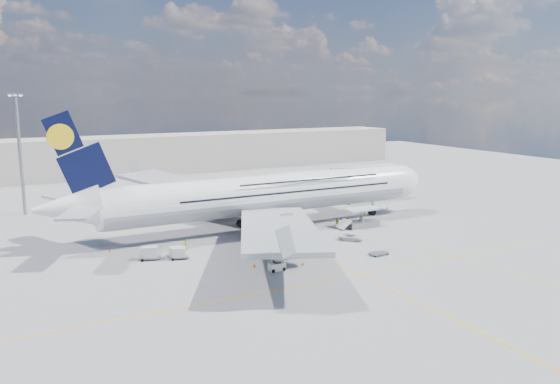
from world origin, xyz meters
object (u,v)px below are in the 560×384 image
crew_wing (186,244)px  crew_tug (273,252)px  cone_wing_right_inner (254,265)px  cone_tail (110,250)px  light_mast (20,153)px  crew_van (348,221)px  baggage_tug (277,266)px  catering_truck_outer (166,194)px  crew_nose (365,212)px  service_van (351,237)px  cone_wing_right_outer (303,263)px  airliner (268,193)px  cargo_loader (361,220)px  cone_nose (387,208)px  dolly_row_b (179,253)px  catering_truck_inner (215,208)px  dolly_row_c (280,245)px  crew_loader (337,222)px  dolly_row_a (149,253)px  cone_wing_left_outer (149,215)px  jet_bridge (361,175)px  cone_wing_left_inner (197,219)px  dolly_nose_far (379,253)px  dolly_nose_near (309,245)px

crew_wing → crew_tug: (10.59, -10.93, 0.08)m
cone_wing_right_inner → cone_tail: cone_wing_right_inner is taller
light_mast → crew_van: 69.34m
baggage_tug → crew_wing: (-8.18, 16.89, 0.21)m
catering_truck_outer → crew_van: catering_truck_outer is taller
light_mast → crew_nose: light_mast is taller
service_van → cone_wing_right_outer: (-14.58, -8.12, -0.33)m
airliner → cargo_loader: 18.87m
catering_truck_outer → cone_wing_right_outer: (4.10, -58.03, -1.57)m
cone_tail → cone_nose: bearing=5.3°
dolly_row_b → catering_truck_inner: size_ratio=0.44×
airliner → catering_truck_outer: bearing=105.0°
dolly_row_c → dolly_row_b: bearing=170.2°
baggage_tug → catering_truck_outer: 58.58m
catering_truck_outer → light_mast: bearing=-146.2°
baggage_tug → crew_van: crew_van is taller
baggage_tug → crew_loader: (22.86, 18.51, 0.14)m
service_van → crew_nose: size_ratio=2.35×
dolly_row_a → cone_tail: bearing=143.4°
cone_wing_left_outer → cone_tail: (-12.43, -22.89, -0.04)m
cone_wing_right_inner → cone_wing_right_outer: cone_wing_right_inner is taller
airliner → crew_van: 16.99m
crew_nose → cone_wing_right_outer: bearing=-150.7°
catering_truck_inner → cone_nose: bearing=0.5°
cargo_loader → baggage_tug: 31.09m
dolly_row_c → jet_bridge: bearing=38.5°
crew_van → cone_wing_right_outer: 27.12m
catering_truck_outer → dolly_row_b: bearing=-70.9°
catering_truck_inner → cargo_loader: bearing=-28.1°
crew_loader → crew_wing: size_ratio=0.91×
dolly_row_c → cone_wing_left_inner: (-4.82, 27.15, -0.70)m
cargo_loader → cone_wing_right_inner: bearing=-155.8°
catering_truck_inner → cone_wing_left_inner: bearing=-153.9°
cargo_loader → dolly_nose_far: (-8.59, -16.68, -0.91)m
crew_van → crew_nose: bearing=-71.7°
dolly_row_a → catering_truck_outer: catering_truck_outer is taller
cone_wing_right_outer → cone_wing_right_inner: bearing=160.0°
jet_bridge → service_van: bearing=-128.7°
dolly_nose_near → cone_wing_left_inner: cone_wing_left_inner is taller
catering_truck_inner → cone_wing_left_inner: 4.63m
crew_tug → jet_bridge: bearing=60.7°
cone_wing_right_outer → dolly_nose_far: bearing=-5.1°
catering_truck_outer → cone_wing_left_inner: (-0.08, -22.50, -1.59)m
airliner → dolly_nose_far: bearing=-71.5°
dolly_nose_far → cone_wing_left_outer: bearing=115.7°
catering_truck_outer → cone_wing_right_outer: bearing=-53.0°
cargo_loader → dolly_nose_far: size_ratio=2.71×
catering_truck_inner → cone_wing_right_inner: catering_truck_inner is taller
cone_tail → cone_wing_left_outer: bearing=61.5°
cargo_loader → jet_bridge: bearing=54.2°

